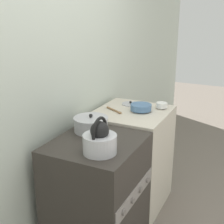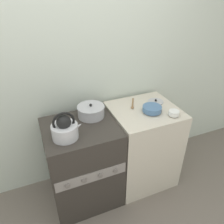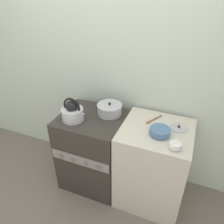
{
  "view_description": "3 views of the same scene",
  "coord_description": "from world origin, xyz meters",
  "px_view_note": "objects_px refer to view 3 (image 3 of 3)",
  "views": [
    {
      "loc": [
        -1.76,
        -0.69,
        1.8
      ],
      "look_at": [
        0.3,
        0.33,
        1.03
      ],
      "focal_mm": 50.0,
      "sensor_mm": 36.0,
      "label": 1
    },
    {
      "loc": [
        -0.35,
        -1.31,
        2.04
      ],
      "look_at": [
        0.33,
        0.34,
        0.97
      ],
      "focal_mm": 35.0,
      "sensor_mm": 36.0,
      "label": 2
    },
    {
      "loc": [
        0.91,
        -1.38,
        2.14
      ],
      "look_at": [
        0.24,
        0.29,
        1.03
      ],
      "focal_mm": 35.0,
      "sensor_mm": 36.0,
      "label": 3
    }
  ],
  "objects_px": {
    "small_ceramic_bowl": "(175,145)",
    "stove": "(93,150)",
    "enamel_bowl": "(160,131)",
    "loose_pot_lid": "(179,128)",
    "cooking_pot": "(110,109)",
    "kettle": "(73,112)"
  },
  "relations": [
    {
      "from": "small_ceramic_bowl",
      "to": "stove",
      "type": "bearing_deg",
      "value": 167.46
    },
    {
      "from": "enamel_bowl",
      "to": "loose_pot_lid",
      "type": "xyz_separation_m",
      "value": [
        0.15,
        0.16,
        -0.03
      ]
    },
    {
      "from": "stove",
      "to": "cooking_pot",
      "type": "height_order",
      "value": "cooking_pot"
    },
    {
      "from": "cooking_pot",
      "to": "small_ceramic_bowl",
      "type": "distance_m",
      "value": 0.79
    },
    {
      "from": "stove",
      "to": "kettle",
      "type": "xyz_separation_m",
      "value": [
        -0.15,
        -0.11,
        0.54
      ]
    },
    {
      "from": "loose_pot_lid",
      "to": "enamel_bowl",
      "type": "bearing_deg",
      "value": -132.3
    },
    {
      "from": "small_ceramic_bowl",
      "to": "loose_pot_lid",
      "type": "relative_size",
      "value": 0.61
    },
    {
      "from": "stove",
      "to": "small_ceramic_bowl",
      "type": "bearing_deg",
      "value": -12.54
    },
    {
      "from": "kettle",
      "to": "small_ceramic_bowl",
      "type": "height_order",
      "value": "kettle"
    },
    {
      "from": "kettle",
      "to": "loose_pot_lid",
      "type": "xyz_separation_m",
      "value": [
        1.01,
        0.22,
        -0.06
      ]
    },
    {
      "from": "enamel_bowl",
      "to": "small_ceramic_bowl",
      "type": "xyz_separation_m",
      "value": [
        0.16,
        -0.14,
        -0.01
      ]
    },
    {
      "from": "kettle",
      "to": "cooking_pot",
      "type": "bearing_deg",
      "value": 38.58
    },
    {
      "from": "enamel_bowl",
      "to": "small_ceramic_bowl",
      "type": "relative_size",
      "value": 1.85
    },
    {
      "from": "small_ceramic_bowl",
      "to": "kettle",
      "type": "bearing_deg",
      "value": 175.12
    },
    {
      "from": "enamel_bowl",
      "to": "kettle",
      "type": "bearing_deg",
      "value": -176.44
    },
    {
      "from": "cooking_pot",
      "to": "small_ceramic_bowl",
      "type": "relative_size",
      "value": 2.61
    },
    {
      "from": "stove",
      "to": "kettle",
      "type": "relative_size",
      "value": 3.38
    },
    {
      "from": "stove",
      "to": "small_ceramic_bowl",
      "type": "height_order",
      "value": "small_ceramic_bowl"
    },
    {
      "from": "kettle",
      "to": "enamel_bowl",
      "type": "relative_size",
      "value": 1.44
    },
    {
      "from": "cooking_pot",
      "to": "small_ceramic_bowl",
      "type": "xyz_separation_m",
      "value": [
        0.72,
        -0.33,
        -0.01
      ]
    },
    {
      "from": "enamel_bowl",
      "to": "small_ceramic_bowl",
      "type": "height_order",
      "value": "enamel_bowl"
    },
    {
      "from": "kettle",
      "to": "cooking_pot",
      "type": "height_order",
      "value": "kettle"
    }
  ]
}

